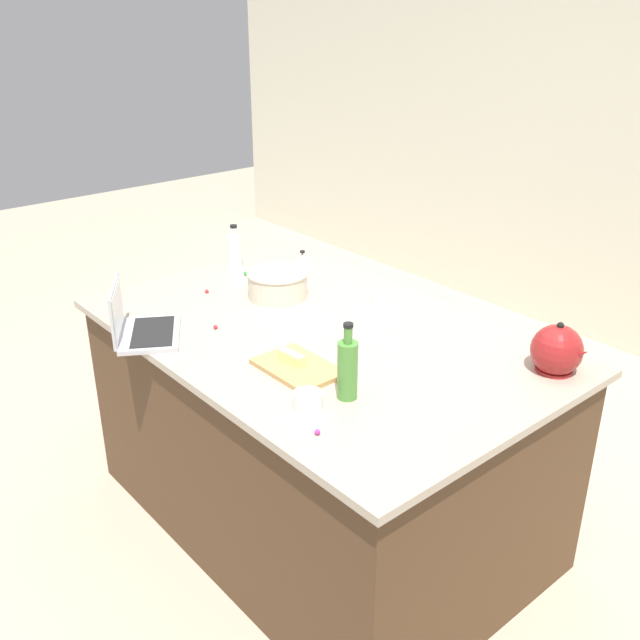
{
  "coord_description": "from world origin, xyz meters",
  "views": [
    {
      "loc": [
        1.92,
        -1.64,
        2.09
      ],
      "look_at": [
        0.0,
        0.0,
        0.95
      ],
      "focal_mm": 40.2,
      "sensor_mm": 36.0,
      "label": 1
    }
  ],
  "objects_px": {
    "cutting_board": "(298,368)",
    "bottle_olive": "(348,368)",
    "laptop": "(139,326)",
    "kitchen_timer": "(302,259)",
    "kettle": "(557,351)",
    "butter_stick_left": "(292,357)",
    "ramekin_medium": "(308,400)",
    "bottle_vinegar": "(235,250)",
    "mixing_bowl_large": "(278,283)",
    "ramekin_small": "(380,302)"
  },
  "relations": [
    {
      "from": "kettle",
      "to": "kitchen_timer",
      "type": "relative_size",
      "value": 2.77
    },
    {
      "from": "butter_stick_left",
      "to": "kettle",
      "type": "bearing_deg",
      "value": 47.47
    },
    {
      "from": "bottle_vinegar",
      "to": "cutting_board",
      "type": "relative_size",
      "value": 0.69
    },
    {
      "from": "bottle_vinegar",
      "to": "ramekin_medium",
      "type": "relative_size",
      "value": 2.1
    },
    {
      "from": "cutting_board",
      "to": "bottle_olive",
      "type": "bearing_deg",
      "value": 1.06
    },
    {
      "from": "bottle_vinegar",
      "to": "butter_stick_left",
      "type": "bearing_deg",
      "value": -23.76
    },
    {
      "from": "bottle_vinegar",
      "to": "cutting_board",
      "type": "distance_m",
      "value": 1.11
    },
    {
      "from": "laptop",
      "to": "bottle_olive",
      "type": "height_order",
      "value": "bottle_olive"
    },
    {
      "from": "laptop",
      "to": "ramekin_small",
      "type": "relative_size",
      "value": 4.76
    },
    {
      "from": "kettle",
      "to": "ramekin_medium",
      "type": "xyz_separation_m",
      "value": [
        -0.37,
        -0.81,
        -0.05
      ]
    },
    {
      "from": "laptop",
      "to": "mixing_bowl_large",
      "type": "distance_m",
      "value": 0.65
    },
    {
      "from": "butter_stick_left",
      "to": "cutting_board",
      "type": "bearing_deg",
      "value": 0.0
    },
    {
      "from": "laptop",
      "to": "bottle_vinegar",
      "type": "distance_m",
      "value": 0.84
    },
    {
      "from": "bottle_vinegar",
      "to": "kettle",
      "type": "relative_size",
      "value": 0.97
    },
    {
      "from": "bottle_olive",
      "to": "kettle",
      "type": "bearing_deg",
      "value": 63.33
    },
    {
      "from": "cutting_board",
      "to": "ramekin_medium",
      "type": "distance_m",
      "value": 0.25
    },
    {
      "from": "bottle_olive",
      "to": "ramekin_medium",
      "type": "distance_m",
      "value": 0.16
    },
    {
      "from": "kettle",
      "to": "ramekin_medium",
      "type": "relative_size",
      "value": 2.16
    },
    {
      "from": "cutting_board",
      "to": "butter_stick_left",
      "type": "height_order",
      "value": "butter_stick_left"
    },
    {
      "from": "cutting_board",
      "to": "mixing_bowl_large",
      "type": "bearing_deg",
      "value": 148.46
    },
    {
      "from": "laptop",
      "to": "bottle_vinegar",
      "type": "bearing_deg",
      "value": 119.92
    },
    {
      "from": "butter_stick_left",
      "to": "ramekin_medium",
      "type": "distance_m",
      "value": 0.28
    },
    {
      "from": "mixing_bowl_large",
      "to": "butter_stick_left",
      "type": "height_order",
      "value": "mixing_bowl_large"
    },
    {
      "from": "laptop",
      "to": "butter_stick_left",
      "type": "xyz_separation_m",
      "value": [
        0.57,
        0.29,
        -0.01
      ]
    },
    {
      "from": "kettle",
      "to": "ramekin_small",
      "type": "height_order",
      "value": "kettle"
    },
    {
      "from": "mixing_bowl_large",
      "to": "cutting_board",
      "type": "relative_size",
      "value": 0.88
    },
    {
      "from": "laptop",
      "to": "kitchen_timer",
      "type": "distance_m",
      "value": 1.0
    },
    {
      "from": "bottle_vinegar",
      "to": "mixing_bowl_large",
      "type": "bearing_deg",
      "value": -9.96
    },
    {
      "from": "kettle",
      "to": "butter_stick_left",
      "type": "relative_size",
      "value": 1.94
    },
    {
      "from": "bottle_olive",
      "to": "ramekin_small",
      "type": "relative_size",
      "value": 3.32
    },
    {
      "from": "mixing_bowl_large",
      "to": "laptop",
      "type": "bearing_deg",
      "value": -91.71
    },
    {
      "from": "bottle_olive",
      "to": "kettle",
      "type": "height_order",
      "value": "bottle_olive"
    },
    {
      "from": "mixing_bowl_large",
      "to": "ramekin_medium",
      "type": "bearing_deg",
      "value": -31.57
    },
    {
      "from": "laptop",
      "to": "bottle_olive",
      "type": "bearing_deg",
      "value": 19.28
    },
    {
      "from": "laptop",
      "to": "ramekin_small",
      "type": "bearing_deg",
      "value": 67.06
    },
    {
      "from": "bottle_olive",
      "to": "butter_stick_left",
      "type": "distance_m",
      "value": 0.29
    },
    {
      "from": "kitchen_timer",
      "to": "ramekin_medium",
      "type": "bearing_deg",
      "value": -38.52
    },
    {
      "from": "laptop",
      "to": "bottle_vinegar",
      "type": "relative_size",
      "value": 1.83
    },
    {
      "from": "cutting_board",
      "to": "ramekin_medium",
      "type": "height_order",
      "value": "ramekin_medium"
    },
    {
      "from": "laptop",
      "to": "kitchen_timer",
      "type": "height_order",
      "value": "laptop"
    },
    {
      "from": "mixing_bowl_large",
      "to": "bottle_olive",
      "type": "xyz_separation_m",
      "value": [
        0.83,
        -0.35,
        0.05
      ]
    },
    {
      "from": "kettle",
      "to": "ramekin_medium",
      "type": "bearing_deg",
      "value": -114.86
    },
    {
      "from": "cutting_board",
      "to": "laptop",
      "type": "bearing_deg",
      "value": -154.03
    },
    {
      "from": "mixing_bowl_large",
      "to": "butter_stick_left",
      "type": "bearing_deg",
      "value": -33.1
    },
    {
      "from": "bottle_vinegar",
      "to": "kettle",
      "type": "distance_m",
      "value": 1.62
    },
    {
      "from": "kettle",
      "to": "kitchen_timer",
      "type": "height_order",
      "value": "kettle"
    },
    {
      "from": "cutting_board",
      "to": "ramekin_medium",
      "type": "bearing_deg",
      "value": -31.67
    },
    {
      "from": "kettle",
      "to": "cutting_board",
      "type": "relative_size",
      "value": 0.71
    },
    {
      "from": "kettle",
      "to": "ramekin_medium",
      "type": "height_order",
      "value": "kettle"
    },
    {
      "from": "bottle_olive",
      "to": "ramekin_small",
      "type": "xyz_separation_m",
      "value": [
        -0.46,
        0.62,
        -0.09
      ]
    }
  ]
}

